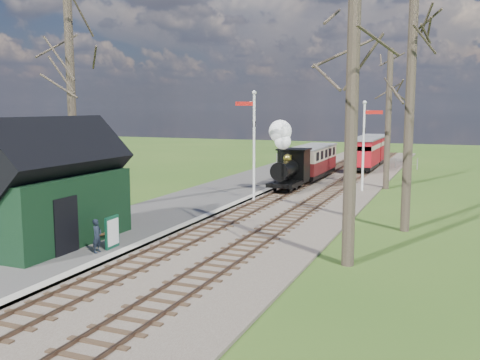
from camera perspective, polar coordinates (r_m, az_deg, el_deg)
The scene contains 19 objects.
ground at distance 16.09m, azimuth -17.16°, elevation -11.86°, with size 140.00×140.00×0.00m, color #30541A.
distant_hills at distance 79.42m, azimuth 15.55°, elevation -8.23°, with size 114.40×48.00×22.02m.
ballast_bed at distance 35.06m, azimuth 8.04°, elevation -0.93°, with size 8.00×60.00×0.10m, color brown.
track_near at distance 35.39m, azimuth 6.00°, elevation -0.73°, with size 1.60×60.00×0.15m.
track_far at distance 34.76m, azimuth 10.12°, elevation -0.96°, with size 1.60×60.00×0.15m.
platform at distance 29.32m, azimuth -5.04°, elevation -2.49°, with size 5.00×44.00×0.20m, color #474442.
coping_strip at distance 28.35m, azimuth -0.90°, elevation -2.80°, with size 0.40×44.00×0.21m, color #B2AD9E.
station_shed at distance 21.24m, azimuth -19.54°, elevation -0.91°, with size 3.25×6.30×4.78m.
semaphore_near at distance 29.61m, azimuth 1.39°, elevation 4.51°, with size 1.22×0.24×6.22m.
semaphore_far at distance 34.10m, azimuth 13.17°, elevation 4.28°, with size 1.22×0.24×5.72m.
bare_trees at distance 23.30m, azimuth 1.04°, elevation 7.52°, with size 15.51×22.39×12.00m.
fence_line at distance 48.78m, azimuth 10.99°, elevation 2.04°, with size 12.60×0.08×1.00m.
locomotive at distance 33.44m, azimuth 5.16°, elevation 2.10°, with size 1.75×4.07×4.36m.
coach at distance 39.30m, azimuth 7.78°, elevation 2.12°, with size 2.04×6.98×2.14m.
red_carriage_a at distance 45.01m, azimuth 13.05°, elevation 2.76°, with size 2.11×5.22×2.22m.
red_carriage_b at distance 50.43m, azimuth 14.07°, elevation 3.25°, with size 2.11×5.22×2.22m.
sign_board at distance 20.13m, azimuth -13.48°, elevation -5.42°, with size 0.14×0.81×1.18m.
bench at distance 21.38m, azimuth -15.55°, elevation -5.22°, with size 0.87×1.59×0.87m.
person at distance 19.63m, azimuth -15.01°, elevation -5.78°, with size 0.44×0.29×1.20m, color #19212E.
Camera 1 is at (9.78, -11.61, 5.31)m, focal length 40.00 mm.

